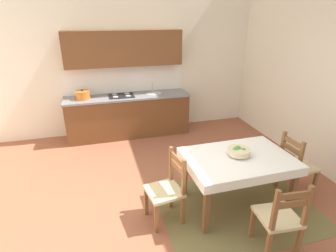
# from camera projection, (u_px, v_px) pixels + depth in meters

# --- Properties ---
(ground_plane) EXTENTS (6.40, 6.63, 0.10)m
(ground_plane) POSITION_uv_depth(u_px,v_px,m) (158.00, 217.00, 3.65)
(ground_plane) COLOR #99563D
(wall_back) EXTENTS (6.40, 0.12, 4.03)m
(wall_back) POSITION_uv_depth(u_px,v_px,m) (121.00, 39.00, 5.59)
(wall_back) COLOR silver
(wall_back) RESTS_ON ground_plane
(area_rug) EXTENTS (2.10, 1.60, 0.01)m
(area_rug) POSITION_uv_depth(u_px,v_px,m) (237.00, 208.00, 3.74)
(area_rug) COLOR olive
(area_rug) RESTS_ON ground_plane
(kitchen_cabinetry) EXTENTS (2.60, 0.63, 2.20)m
(kitchen_cabinetry) POSITION_uv_depth(u_px,v_px,m) (127.00, 97.00, 5.75)
(kitchen_cabinetry) COLOR brown
(kitchen_cabinetry) RESTS_ON ground_plane
(dining_table) EXTENTS (1.41, 0.99, 0.75)m
(dining_table) POSITION_uv_depth(u_px,v_px,m) (238.00, 165.00, 3.59)
(dining_table) COLOR brown
(dining_table) RESTS_ON ground_plane
(dining_chair_camera_side) EXTENTS (0.45, 0.45, 0.93)m
(dining_chair_camera_side) POSITION_uv_depth(u_px,v_px,m) (280.00, 218.00, 2.92)
(dining_chair_camera_side) COLOR #D1BC89
(dining_chair_camera_side) RESTS_ON ground_plane
(dining_chair_window_side) EXTENTS (0.44, 0.44, 0.93)m
(dining_chair_window_side) POSITION_uv_depth(u_px,v_px,m) (296.00, 166.00, 3.93)
(dining_chair_window_side) COLOR #D1BC89
(dining_chair_window_side) RESTS_ON ground_plane
(dining_chair_tv_side) EXTENTS (0.48, 0.48, 0.93)m
(dining_chair_tv_side) POSITION_uv_depth(u_px,v_px,m) (167.00, 190.00, 3.40)
(dining_chair_tv_side) COLOR #D1BC89
(dining_chair_tv_side) RESTS_ON ground_plane
(fruit_bowl) EXTENTS (0.30, 0.30, 0.12)m
(fruit_bowl) POSITION_uv_depth(u_px,v_px,m) (239.00, 151.00, 3.56)
(fruit_bowl) COLOR beige
(fruit_bowl) RESTS_ON dining_table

